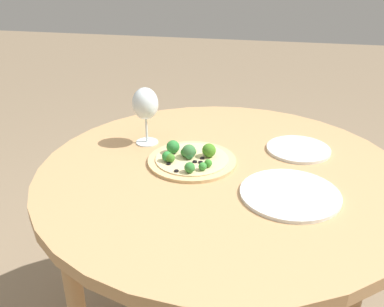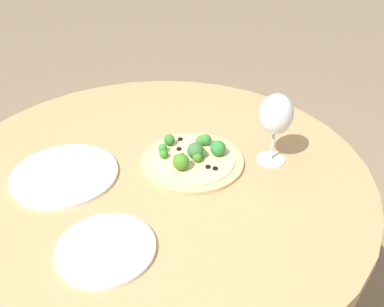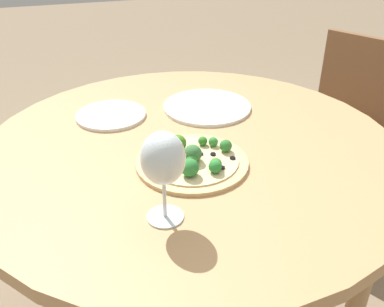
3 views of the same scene
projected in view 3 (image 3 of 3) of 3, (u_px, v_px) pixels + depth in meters
dining_table at (190, 166)px, 1.18m from camera, size 1.13×1.13×0.78m
chair at (342, 126)px, 1.91m from camera, size 0.54×0.54×0.85m
pizza at (193, 160)px, 1.04m from camera, size 0.28×0.28×0.06m
wine_glass at (163, 160)px, 0.81m from camera, size 0.09×0.09×0.20m
plate_near at (207, 107)px, 1.34m from camera, size 0.27×0.27×0.01m
plate_far at (111, 115)px, 1.28m from camera, size 0.21×0.21×0.01m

